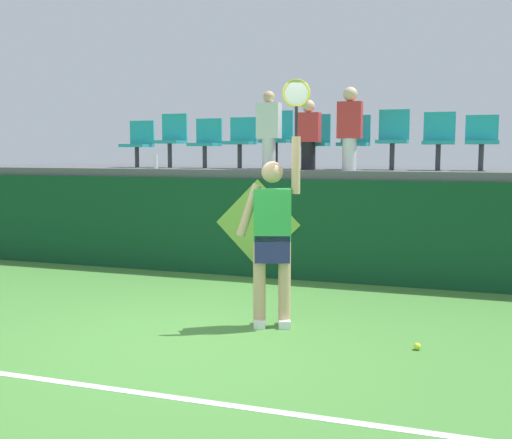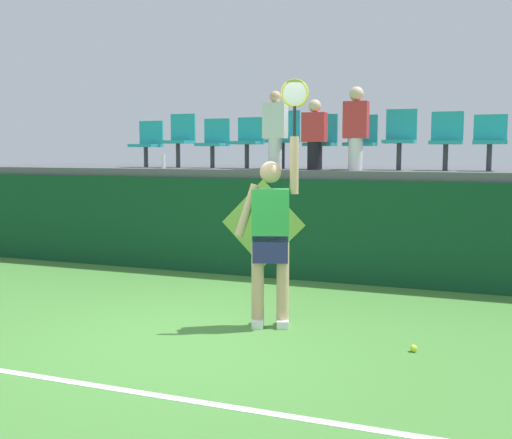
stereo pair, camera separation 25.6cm
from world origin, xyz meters
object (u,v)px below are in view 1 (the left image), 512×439
object	(u,v)px
tennis_ball	(417,346)
stadium_chair_7	(393,136)
stadium_chair_1	(172,137)
stadium_chair_6	(354,139)
stadium_chair_5	(314,139)
stadium_chair_3	(241,139)
water_bottle	(156,162)
stadium_chair_2	(206,140)
stadium_chair_0	(139,142)
stadium_chair_9	(482,139)
spectator_1	(269,129)
stadium_chair_4	(277,136)
stadium_chair_8	(439,138)
spectator_0	(308,134)
tennis_player	(273,234)
spectator_2	(350,127)

from	to	relation	value
tennis_ball	stadium_chair_7	size ratio (longest dim) A/B	0.08
stadium_chair_1	stadium_chair_6	xyz separation A→B (m)	(2.99, -0.00, -0.05)
tennis_ball	stadium_chair_5	size ratio (longest dim) A/B	0.08
stadium_chair_1	stadium_chair_3	world-z (taller)	stadium_chair_1
water_bottle	stadium_chair_7	size ratio (longest dim) A/B	0.25
stadium_chair_2	stadium_chair_0	bearing A→B (deg)	-179.99
stadium_chair_9	tennis_ball	bearing A→B (deg)	-99.24
stadium_chair_0	stadium_chair_3	size ratio (longest dim) A/B	0.97
stadium_chair_9	spectator_1	size ratio (longest dim) A/B	0.68
stadium_chair_1	stadium_chair_6	size ratio (longest dim) A/B	1.09
stadium_chair_5	stadium_chair_3	bearing A→B (deg)	-179.67
stadium_chair_2	tennis_ball	bearing A→B (deg)	-44.35
stadium_chair_2	stadium_chair_5	xyz separation A→B (m)	(1.77, 0.00, 0.01)
water_bottle	stadium_chair_1	xyz separation A→B (m)	(-0.00, 0.58, 0.39)
stadium_chair_0	stadium_chair_1	size ratio (longest dim) A/B	0.88
stadium_chair_4	stadium_chair_8	world-z (taller)	stadium_chair_4
stadium_chair_7	water_bottle	bearing A→B (deg)	-170.74
stadium_chair_3	spectator_0	bearing A→B (deg)	-18.44
stadium_chair_3	stadium_chair_6	xyz separation A→B (m)	(1.78, 0.00, -0.01)
spectator_0	stadium_chair_2	bearing A→B (deg)	167.42
tennis_player	stadium_chair_0	distance (m)	4.69
stadium_chair_5	spectator_1	size ratio (longest dim) A/B	0.72
stadium_chair_2	stadium_chair_8	xyz separation A→B (m)	(3.57, 0.00, 0.02)
stadium_chair_2	stadium_chair_4	bearing A→B (deg)	0.22
stadium_chair_8	spectator_0	size ratio (longest dim) A/B	0.82
tennis_player	spectator_2	xyz separation A→B (m)	(0.29, 2.78, 1.19)
stadium_chair_0	spectator_1	xyz separation A→B (m)	(2.40, -0.42, 0.17)
stadium_chair_1	spectator_2	xyz separation A→B (m)	(2.99, -0.40, 0.12)
water_bottle	stadium_chair_6	distance (m)	3.06
stadium_chair_9	spectator_2	bearing A→B (deg)	-167.51
stadium_chair_6	stadium_chair_9	size ratio (longest dim) A/B	1.04
stadium_chair_1	stadium_chair_4	size ratio (longest dim) A/B	0.99
stadium_chair_6	spectator_2	distance (m)	0.43
stadium_chair_2	stadium_chair_8	bearing A→B (deg)	0.03
tennis_ball	stadium_chair_9	bearing A→B (deg)	80.76
stadium_chair_9	spectator_1	xyz separation A→B (m)	(-2.96, -0.42, 0.15)
spectator_0	spectator_2	size ratio (longest dim) A/B	0.86
stadium_chair_2	stadium_chair_6	distance (m)	2.37
stadium_chair_8	stadium_chair_9	size ratio (longest dim) A/B	1.07
tennis_ball	spectator_1	world-z (taller)	spectator_1
stadium_chair_7	stadium_chair_3	bearing A→B (deg)	-179.82
tennis_player	water_bottle	xyz separation A→B (m)	(-2.70, 2.60, 0.68)
stadium_chair_1	stadium_chair_7	xyz separation A→B (m)	(3.55, 0.00, -0.01)
stadium_chair_5	spectator_0	bearing A→B (deg)	-90.00
tennis_ball	water_bottle	world-z (taller)	water_bottle
stadium_chair_3	stadium_chair_6	world-z (taller)	stadium_chair_6
stadium_chair_8	spectator_2	size ratio (longest dim) A/B	0.71
spectator_2	tennis_player	bearing A→B (deg)	-95.89
water_bottle	stadium_chair_2	distance (m)	0.90
spectator_0	spectator_1	size ratio (longest dim) A/B	0.88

